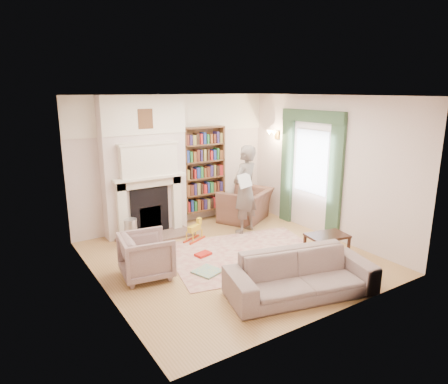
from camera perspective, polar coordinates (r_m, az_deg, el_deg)
floor at (r=7.18m, az=1.09°, el=-9.34°), size 4.50×4.50×0.00m
ceiling at (r=6.57m, az=1.21°, el=13.60°), size 4.50×4.50×0.00m
wall_back at (r=8.67m, az=-7.16°, el=4.39°), size 4.50×0.00×4.50m
wall_front at (r=5.09m, az=15.35°, el=-3.19°), size 4.50×0.00×4.50m
wall_left at (r=5.84m, az=-17.57°, el=-1.11°), size 0.00×4.50×4.50m
wall_right at (r=8.18m, az=14.40°, el=3.45°), size 0.00×4.50×4.50m
fireplace at (r=8.20m, az=-11.28°, el=3.55°), size 1.70×0.58×2.80m
bookcase at (r=8.89m, az=-2.96°, el=3.26°), size 1.00×0.24×1.85m
window at (r=8.43m, az=12.38°, el=4.23°), size 0.02×0.90×1.30m
curtain_left at (r=7.99m, az=15.62°, el=1.64°), size 0.07×0.32×2.40m
curtain_right at (r=8.96m, az=8.99°, el=3.35°), size 0.07×0.32×2.40m
pelmet at (r=8.29m, az=12.50°, el=10.54°), size 0.09×1.70×0.24m
wall_sconce at (r=9.04m, az=6.66°, el=8.02°), size 0.20×0.24×0.24m
rug at (r=7.31m, az=3.17°, el=-8.87°), size 3.06×2.58×0.01m
armchair_reading at (r=9.04m, az=3.08°, el=-1.87°), size 1.44×1.38×0.72m
armchair_left at (r=6.48m, az=-11.02°, el=-8.93°), size 0.88×0.86×0.71m
sofa at (r=5.96m, az=10.94°, el=-11.52°), size 2.28×1.33×0.63m
man_reading at (r=8.18m, az=3.01°, el=0.38°), size 0.78×0.64×1.83m
newspaper at (r=7.88m, az=2.99°, el=1.65°), size 0.42×0.25×0.27m
coffee_table at (r=7.28m, az=14.43°, el=-7.57°), size 0.77×0.57×0.45m
paraffin_heater at (r=7.75m, az=-13.14°, el=-5.71°), size 0.25×0.25×0.55m
rocking_horse at (r=7.87m, az=-4.28°, el=-5.51°), size 0.52×0.38×0.43m
board_game at (r=6.62m, az=-2.39°, el=-11.28°), size 0.50×0.50×0.03m
game_box_lid at (r=7.24m, az=-3.00°, el=-8.86°), size 0.31×0.24×0.05m
comic_annuals at (r=7.08m, az=4.64°, el=-9.57°), size 0.82×0.52×0.02m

